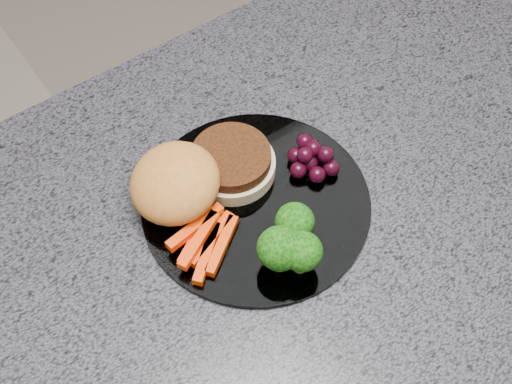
# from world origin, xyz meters

# --- Properties ---
(island_cabinet) EXTENTS (1.20, 0.60, 0.86)m
(island_cabinet) POSITION_xyz_m (0.00, 0.00, 0.43)
(island_cabinet) COLOR brown
(island_cabinet) RESTS_ON ground
(countertop) EXTENTS (1.20, 0.60, 0.04)m
(countertop) POSITION_xyz_m (0.00, 0.00, 0.88)
(countertop) COLOR #4A4953
(countertop) RESTS_ON island_cabinet
(plate) EXTENTS (0.26, 0.26, 0.01)m
(plate) POSITION_xyz_m (-0.07, 0.02, 0.90)
(plate) COLOR white
(plate) RESTS_ON countertop
(burger) EXTENTS (0.18, 0.11, 0.06)m
(burger) POSITION_xyz_m (-0.12, 0.07, 0.93)
(burger) COLOR beige
(burger) RESTS_ON plate
(carrot_sticks) EXTENTS (0.09, 0.08, 0.02)m
(carrot_sticks) POSITION_xyz_m (-0.15, 0.00, 0.91)
(carrot_sticks) COLOR #FF3F04
(carrot_sticks) RESTS_ON plate
(broccoli) EXTENTS (0.08, 0.08, 0.06)m
(broccoli) POSITION_xyz_m (-0.08, -0.06, 0.94)
(broccoli) COLOR #689937
(broccoli) RESTS_ON plate
(grape_bunch) EXTENTS (0.06, 0.06, 0.03)m
(grape_bunch) POSITION_xyz_m (0.01, 0.02, 0.92)
(grape_bunch) COLOR black
(grape_bunch) RESTS_ON plate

